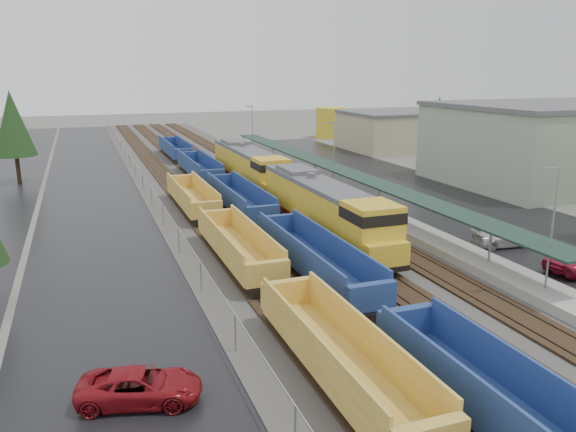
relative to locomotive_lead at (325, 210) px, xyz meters
The scene contains 17 objects.
ballast_strip 24.88m from the locomotive_lead, 94.64° to the left, with size 20.00×160.00×0.08m, color #302D2B.
trackbed 24.87m from the locomotive_lead, 94.64° to the left, with size 14.60×160.00×0.22m.
west_parking_lot 30.07m from the locomotive_lead, 124.57° to the left, with size 10.00×160.00×0.02m, color black.
east_commuter_lot 22.60m from the locomotive_lead, 40.79° to the left, with size 16.00×100.00×0.02m, color black.
station_platform 16.58m from the locomotive_lead, 62.93° to the left, with size 3.00×80.00×8.00m.
chainlink_fence 25.83m from the locomotive_lead, 116.46° to the left, with size 0.08×160.04×2.02m.
industrial_buildings 37.31m from the locomotive_lead, 16.39° to the left, with size 32.52×75.30×9.50m.
distant_hills 180.51m from the locomotive_lead, 76.29° to the left, with size 301.00×140.00×25.20m.
tree_west_far 42.98m from the locomotive_lead, 125.80° to the left, with size 4.84×4.84×11.00m.
tree_east 34.71m from the locomotive_lead, 41.08° to the left, with size 4.40×4.40×10.00m.
locomotive_lead is the anchor object (origin of this frame).
locomotive_trail 21.00m from the locomotive_lead, 90.00° to the left, with size 3.27×21.52×4.87m.
well_string_yellow 21.17m from the locomotive_lead, 112.25° to the right, with size 2.78×80.57×2.47m.
well_string_blue 4.63m from the locomotive_lead, 154.33° to the left, with size 2.86×108.88×2.53m.
storage_tank 70.86m from the locomotive_lead, 65.12° to the left, with size 6.01×6.01×6.01m, color gold.
parked_car_west_c 24.35m from the locomotive_lead, 132.04° to the right, with size 5.02×2.31×1.39m, color maroon.
parked_car_east_c 13.83m from the locomotive_lead, 26.62° to the right, with size 4.76×1.93×1.38m, color silver.
Camera 1 is at (-15.67, -3.93, 13.22)m, focal length 35.00 mm.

